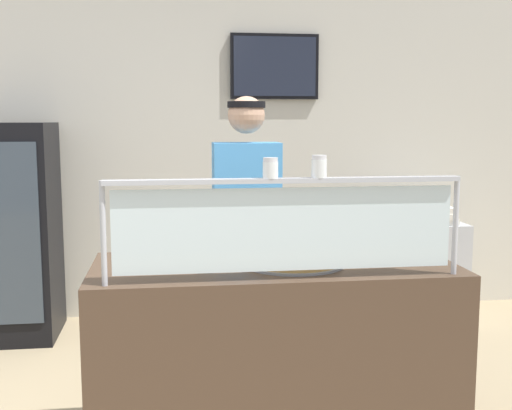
% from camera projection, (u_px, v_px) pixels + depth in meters
% --- Properties ---
extents(ground_plane, '(12.00, 12.00, 0.00)m').
position_uv_depth(ground_plane, '(256.00, 397.00, 3.78)').
color(ground_plane, tan).
rests_on(ground_plane, ground).
extents(shop_rear_unit, '(6.11, 0.13, 2.70)m').
position_uv_depth(shop_rear_unit, '(228.00, 152.00, 5.33)').
color(shop_rear_unit, beige).
rests_on(shop_rear_unit, ground).
extents(serving_counter, '(1.71, 0.74, 0.95)m').
position_uv_depth(serving_counter, '(273.00, 359.00, 3.10)').
color(serving_counter, '#4C3828').
rests_on(serving_counter, ground).
extents(sneeze_guard, '(1.54, 0.06, 0.44)m').
position_uv_depth(sneeze_guard, '(286.00, 216.00, 2.69)').
color(sneeze_guard, '#B2B5BC').
rests_on(sneeze_guard, serving_counter).
extents(pizza_tray, '(0.49, 0.49, 0.04)m').
position_uv_depth(pizza_tray, '(293.00, 261.00, 3.02)').
color(pizza_tray, '#9EA0A8').
rests_on(pizza_tray, serving_counter).
extents(pizza_server, '(0.11, 0.29, 0.01)m').
position_uv_depth(pizza_server, '(297.00, 257.00, 3.00)').
color(pizza_server, '#ADAFB7').
rests_on(pizza_server, pizza_tray).
extents(parmesan_shaker, '(0.06, 0.06, 0.09)m').
position_uv_depth(parmesan_shaker, '(270.00, 169.00, 2.66)').
color(parmesan_shaker, white).
rests_on(parmesan_shaker, sneeze_guard).
extents(pepper_flake_shaker, '(0.06, 0.06, 0.10)m').
position_uv_depth(pepper_flake_shaker, '(319.00, 168.00, 2.69)').
color(pepper_flake_shaker, white).
rests_on(pepper_flake_shaker, sneeze_guard).
extents(worker_figure, '(0.41, 0.50, 1.76)m').
position_uv_depth(worker_figure, '(247.00, 229.00, 3.67)').
color(worker_figure, '#23232D').
rests_on(worker_figure, ground).
extents(drink_fridge, '(0.70, 0.66, 1.61)m').
position_uv_depth(drink_fridge, '(7.00, 231.00, 4.74)').
color(drink_fridge, black).
rests_on(drink_fridge, ground).
extents(prep_shelf, '(0.70, 0.55, 0.81)m').
position_uv_depth(prep_shelf, '(415.00, 271.00, 5.18)').
color(prep_shelf, '#B7BABF').
rests_on(prep_shelf, ground).
extents(pizza_box_stack, '(0.51, 0.49, 0.13)m').
position_uv_depth(pizza_box_stack, '(417.00, 213.00, 5.11)').
color(pizza_box_stack, silver).
rests_on(pizza_box_stack, prep_shelf).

